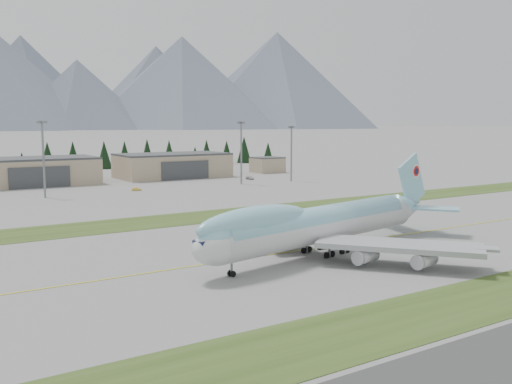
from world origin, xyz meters
TOP-DOWN VIEW (x-y plane):
  - ground at (0.00, 0.00)m, footprint 7000.00×7000.00m
  - grass_strip_near at (0.00, -38.00)m, footprint 400.00×14.00m
  - grass_strip_far at (0.00, 45.00)m, footprint 400.00×18.00m
  - taxiway_line_main at (0.00, 0.00)m, footprint 400.00×0.40m
  - boeing_747_freighter at (4.61, -4.76)m, footprint 67.65×57.01m
  - hangar_center at (-15.00, 149.90)m, footprint 48.00×26.60m
  - hangar_right at (45.00, 149.90)m, footprint 48.00×26.60m
  - control_shed at (95.00, 148.00)m, footprint 14.00×12.00m
  - floodlight_masts at (17.74, 108.89)m, footprint 129.33×8.90m
  - service_vehicle_b at (12.30, 109.26)m, footprint 3.78×2.24m
  - service_vehicle_c at (68.64, 122.16)m, footprint 1.95×4.73m
  - conifer_belt at (13.01, 212.52)m, footprint 277.84×15.69m

SIDE VIEW (x-z plane):
  - ground at x=0.00m, z-range 0.00..0.00m
  - grass_strip_near at x=0.00m, z-range -0.04..0.04m
  - grass_strip_far at x=0.00m, z-range -0.04..0.04m
  - taxiway_line_main at x=0.00m, z-range -0.01..0.01m
  - service_vehicle_b at x=12.30m, z-range -0.59..0.59m
  - service_vehicle_c at x=68.64m, z-range -0.68..0.68m
  - control_shed at x=95.00m, z-range 0.00..7.60m
  - hangar_center at x=-15.00m, z-range -0.01..10.79m
  - hangar_right at x=45.00m, z-range -0.01..10.79m
  - boeing_747_freighter at x=4.61m, z-range -3.02..14.72m
  - conifer_belt at x=13.01m, z-range -1.07..15.28m
  - floodlight_masts at x=17.74m, z-range 3.99..28.97m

